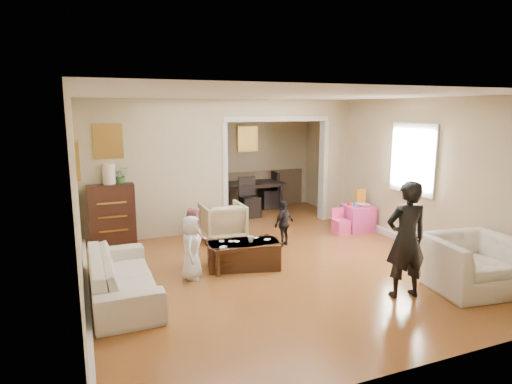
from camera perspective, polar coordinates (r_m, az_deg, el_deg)
name	(u,v)px	position (r m, az deg, el deg)	size (l,w,h in m)	color
floor	(261,256)	(7.35, 0.59, -8.34)	(7.00, 7.00, 0.00)	#A55D2A
partition_left	(156,169)	(8.38, -12.96, 2.92)	(2.75, 0.18, 2.60)	#C6B891
partition_right	(333,160)	(9.76, 9.99, 4.11)	(0.55, 0.18, 2.60)	#C6B891
partition_header	(276,108)	(9.04, 2.68, 10.89)	(2.22, 0.18, 0.35)	#C6B891
window_pane	(413,159)	(8.13, 19.85, 4.09)	(0.03, 0.95, 1.10)	white
framed_art_partition	(108,141)	(8.14, -18.78, 6.29)	(0.45, 0.03, 0.55)	brown
framed_art_sofa_wall	(77,159)	(5.83, -22.29, 3.98)	(0.03, 0.55, 0.40)	brown
framed_art_alcove	(248,139)	(10.57, -1.11, 6.96)	(0.45, 0.03, 0.55)	brown
sofa	(122,276)	(5.99, -17.05, -10.42)	(2.00, 0.78, 0.58)	beige
armchair_back	(223,222)	(8.14, -4.39, -3.88)	(0.75, 0.77, 0.70)	#C9B68C
armchair_front	(471,264)	(6.62, 26.27, -8.38)	(1.12, 0.98, 0.73)	beige
dresser	(112,214)	(8.28, -18.34, -2.74)	(0.80, 0.45, 1.10)	black
table_lamp	(109,174)	(8.15, -18.65, 2.26)	(0.22, 0.22, 0.36)	#F3E1C6
potted_plant	(121,175)	(8.17, -17.24, 2.13)	(0.27, 0.23, 0.30)	#366A2F
coffee_table	(244,254)	(6.80, -1.63, -8.16)	(1.08, 0.54, 0.41)	#372111
coffee_cup	(251,239)	(6.71, -0.69, -6.18)	(0.10, 0.10, 0.09)	silver
play_table	(357,218)	(9.01, 13.12, -3.32)	(0.53, 0.53, 0.51)	#E63C9E
cereal_box	(360,197)	(9.07, 13.48, -0.62)	(0.20, 0.07, 0.30)	yellow
cyan_cup	(355,204)	(8.85, 12.86, -1.60)	(0.08, 0.08, 0.08)	teal
toy_block	(350,204)	(8.98, 12.13, -1.49)	(0.08, 0.06, 0.05)	red
play_bowl	(364,205)	(8.88, 13.90, -1.68)	(0.23, 0.23, 0.06)	silver
dining_table	(240,196)	(10.44, -2.12, -0.59)	(1.98, 1.11, 0.70)	black
adult_person	(406,240)	(5.93, 19.02, -5.89)	(0.56, 0.37, 1.53)	black
child_kneel_a	(191,248)	(6.34, -8.43, -7.19)	(0.45, 0.30, 0.93)	silver
child_kneel_b	(194,237)	(6.79, -8.11, -5.85)	(0.47, 0.36, 0.96)	pink
child_toddler	(284,223)	(7.79, 3.67, -4.10)	(0.48, 0.20, 0.82)	black
craft_papers	(239,241)	(6.75, -2.27, -6.47)	(0.88, 0.39, 0.00)	white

